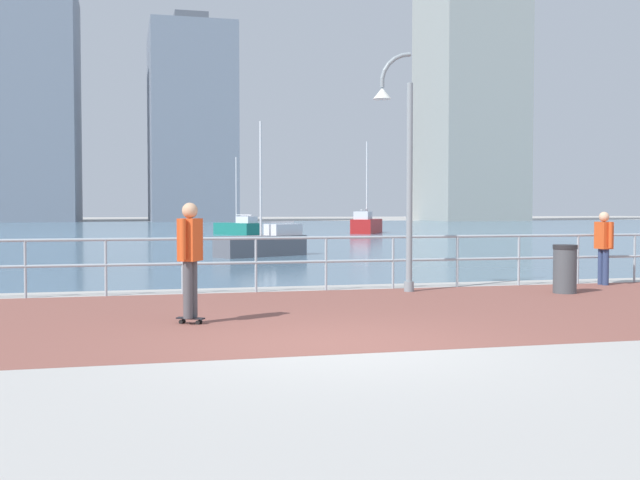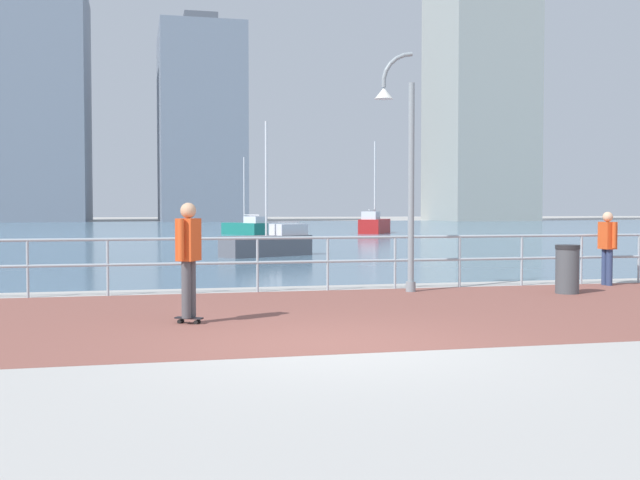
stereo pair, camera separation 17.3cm
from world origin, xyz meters
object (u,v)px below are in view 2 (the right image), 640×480
object	(u,v)px
trash_bin	(567,269)
sailboat_navy	(269,243)
bystander	(607,242)
lamppost	(402,160)
sailboat_blue	(245,227)
skateboarder	(189,251)
sailboat_ivory	(374,224)

from	to	relation	value
trash_bin	sailboat_navy	xyz separation A→B (m)	(-3.53, 13.08, -0.03)
bystander	lamppost	bearing A→B (deg)	-177.21
sailboat_navy	sailboat_blue	bearing A→B (deg)	84.17
skateboarder	trash_bin	xyz separation A→B (m)	(7.28, 2.29, -0.55)
sailboat_ivory	sailboat_blue	xyz separation A→B (m)	(-8.81, -1.18, -0.12)
lamppost	skateboarder	world-z (taller)	lamppost
skateboarder	sailboat_blue	xyz separation A→B (m)	(6.03, 37.67, -0.56)
trash_bin	sailboat_ivory	xyz separation A→B (m)	(7.56, 36.56, 0.12)
trash_bin	sailboat_blue	size ratio (longest dim) A/B	0.19
lamppost	sailboat_navy	bearing A→B (deg)	92.70
lamppost	bystander	xyz separation A→B (m)	(4.65, 0.23, -1.66)
sailboat_navy	bystander	bearing A→B (deg)	-66.19
trash_bin	skateboarder	bearing A→B (deg)	-162.53
sailboat_ivory	sailboat_navy	xyz separation A→B (m)	(-11.09, -23.48, -0.15)
skateboarder	bystander	size ratio (longest dim) A/B	1.09
bystander	trash_bin	size ratio (longest dim) A/B	1.67
lamppost	sailboat_blue	xyz separation A→B (m)	(1.71, 34.35, -2.10)
skateboarder	sailboat_ivory	bearing A→B (deg)	69.09
trash_bin	sailboat_navy	bearing A→B (deg)	105.11
skateboarder	sailboat_navy	distance (m)	15.83
lamppost	trash_bin	world-z (taller)	lamppost
lamppost	sailboat_ivory	distance (m)	37.11
trash_bin	bystander	bearing A→B (deg)	36.72
skateboarder	sailboat_navy	bearing A→B (deg)	76.29
trash_bin	sailboat_ivory	size ratio (longest dim) A/B	0.15
lamppost	sailboat_navy	distance (m)	12.25
lamppost	bystander	world-z (taller)	lamppost
bystander	sailboat_blue	xyz separation A→B (m)	(-2.94, 34.12, -0.44)
skateboarder	trash_bin	world-z (taller)	skateboarder
sailboat_ivory	sailboat_blue	size ratio (longest dim) A/B	1.26
lamppost	sailboat_blue	size ratio (longest dim) A/B	0.95
skateboarder	sailboat_blue	world-z (taller)	sailboat_blue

